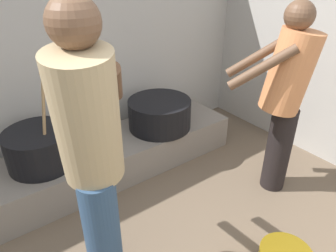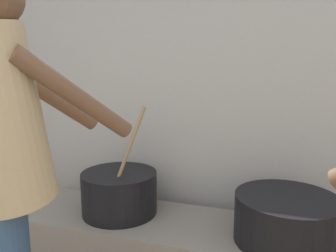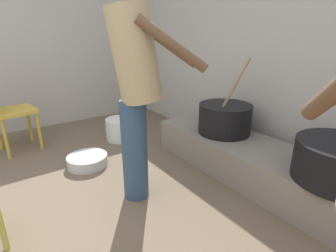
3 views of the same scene
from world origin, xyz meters
name	(u,v)px [view 2 (image 2 of 3)]	position (x,y,z in m)	size (l,w,h in m)	color
block_enclosure_rear	(151,114)	(0.00, 2.59, 0.96)	(5.00, 0.20, 1.91)	#ADA8A0
hearth_ledge	(194,248)	(0.50, 2.07, 0.16)	(2.43, 0.60, 0.32)	slate
cooking_pot_main	(120,192)	(-0.05, 2.09, 0.47)	(0.52, 0.52, 0.74)	black
cooking_pot_secondary	(286,219)	(1.04, 2.04, 0.46)	(0.59, 0.59, 0.28)	black
cook_in_tan_shirt	(4,164)	(-0.01, 1.09, 0.96)	(0.60, 0.75, 1.67)	navy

